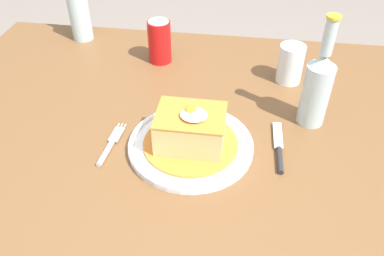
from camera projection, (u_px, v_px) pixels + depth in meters
dining_table at (189, 166)px, 0.95m from camera, size 1.38×1.06×0.72m
main_plate at (191, 145)px, 0.87m from camera, size 0.28×0.28×0.02m
sandwich_meal at (191, 131)px, 0.84m from camera, size 0.21×0.21×0.11m
fork at (109, 147)px, 0.87m from camera, size 0.03×0.14×0.01m
knife at (279, 153)px, 0.85m from camera, size 0.02×0.17×0.01m
soda_can at (160, 41)px, 1.13m from camera, size 0.07×0.07×0.12m
beer_bottle_clear at (317, 86)px, 0.89m from camera, size 0.06×0.06×0.27m
beer_bottle_clear_far at (78, 9)px, 1.22m from camera, size 0.06×0.06×0.27m
drinking_glass at (290, 66)px, 1.06m from camera, size 0.07×0.07×0.10m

